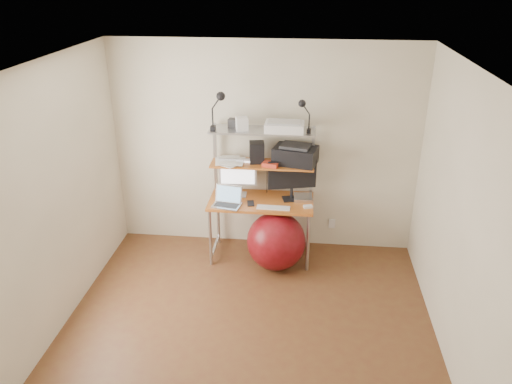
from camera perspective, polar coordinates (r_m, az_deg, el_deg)
room at (r=4.25m, az=-1.23°, el=-3.07°), size 3.60×3.60×3.60m
computer_desk at (r=5.73m, az=0.66°, el=1.25°), size 1.20×0.60×1.57m
wall_outlet at (r=6.26m, az=8.67°, el=-3.59°), size 0.08×0.01×0.12m
monitor_silver at (r=5.81m, az=-2.09°, el=2.04°), size 0.44×0.16×0.49m
monitor_black at (r=5.70m, az=4.15°, el=1.76°), size 0.55×0.20×0.55m
laptop at (r=5.65m, az=-3.26°, el=-1.03°), size 0.35×0.30×0.27m
keyboard at (r=5.58m, az=1.99°, el=-1.80°), size 0.38×0.12×0.01m
mouse at (r=5.61m, az=5.96°, el=-1.67°), size 0.11×0.08×0.03m
mac_mini at (r=5.80m, az=5.40°, el=-0.65°), size 0.23×0.23×0.04m
phone at (r=5.67m, az=-0.62°, el=-1.30°), size 0.10×0.15×0.01m
printer at (r=5.69m, az=4.53°, el=4.29°), size 0.54×0.43×0.23m
nas_cube at (r=5.70m, az=0.09°, el=4.56°), size 0.19×0.19×0.24m
red_box at (r=5.61m, az=1.68°, el=3.17°), size 0.20×0.16×0.05m
scanner at (r=5.52m, az=3.27°, el=7.50°), size 0.43×0.28×0.11m
box_white at (r=5.54m, az=-1.62°, el=7.80°), size 0.15×0.14×0.15m
box_grey at (r=5.65m, az=-2.64°, el=7.87°), size 0.11×0.11×0.10m
clip_lamp_left at (r=5.45m, az=-4.25°, el=10.15°), size 0.17×0.10×0.44m
clip_lamp_right at (r=5.41m, az=5.45°, el=9.44°), size 0.15×0.08×0.37m
exercise_ball at (r=5.74m, az=2.33°, el=-5.63°), size 0.67×0.67×0.67m
paper_stack at (r=5.75m, az=-3.04°, el=3.56°), size 0.39×0.41×0.02m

